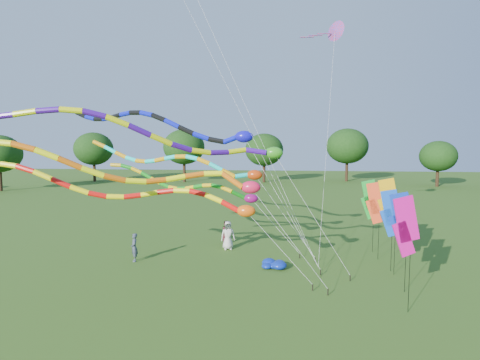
# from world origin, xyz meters

# --- Properties ---
(ground) EXTENTS (160.00, 160.00, 0.00)m
(ground) POSITION_xyz_m (0.00, 0.00, 0.00)
(ground) COLOR #2D5416
(ground) RESTS_ON ground
(tree_ring) EXTENTS (117.96, 117.19, 9.66)m
(tree_ring) POSITION_xyz_m (-4.06, 4.30, 5.62)
(tree_ring) COLOR #382314
(tree_ring) RESTS_ON ground
(tube_kite_red) EXTENTS (14.23, 1.52, 6.51)m
(tube_kite_red) POSITION_xyz_m (-5.35, 1.19, 4.39)
(tube_kite_red) COLOR black
(tube_kite_red) RESTS_ON ground
(tube_kite_orange) EXTENTS (14.38, 4.01, 7.57)m
(tube_kite_orange) POSITION_xyz_m (-4.98, -1.11, 5.64)
(tube_kite_orange) COLOR black
(tube_kite_orange) RESTS_ON ground
(tube_kite_purple) EXTENTS (15.22, 5.44, 8.86)m
(tube_kite_purple) POSITION_xyz_m (-4.24, -0.23, 7.05)
(tube_kite_purple) COLOR black
(tube_kite_purple) RESTS_ON ground
(tube_kite_blue) EXTENTS (15.65, 5.61, 9.48)m
(tube_kite_blue) POSITION_xyz_m (-5.93, 6.16, 7.79)
(tube_kite_blue) COLOR black
(tube_kite_blue) RESTS_ON ground
(tube_kite_cyan) EXTENTS (13.80, 2.18, 7.44)m
(tube_kite_cyan) POSITION_xyz_m (-4.87, 6.61, 5.55)
(tube_kite_cyan) COLOR black
(tube_kite_cyan) RESTS_ON ground
(tube_kite_green) EXTENTS (12.42, 2.82, 5.98)m
(tube_kite_green) POSITION_xyz_m (-4.79, 7.92, 4.04)
(tube_kite_green) COLOR black
(tube_kite_green) RESTS_ON ground
(delta_kite_high_c) EXTENTS (3.16, 7.28, 15.24)m
(delta_kite_high_c) POSITION_xyz_m (3.86, 10.34, 14.05)
(delta_kite_high_c) COLOR black
(delta_kite_high_c) RESTS_ON ground
(banner_pole_green) EXTENTS (1.16, 0.12, 4.57)m
(banner_pole_green) POSITION_xyz_m (5.98, 8.37, 3.31)
(banner_pole_green) COLOR black
(banner_pole_green) RESTS_ON ground
(banner_pole_orange) EXTENTS (1.16, 0.18, 5.01)m
(banner_pole_orange) POSITION_xyz_m (6.13, 4.66, 3.74)
(banner_pole_orange) COLOR black
(banner_pole_orange) RESTS_ON ground
(banner_pole_blue_a) EXTENTS (1.10, 0.52, 4.47)m
(banner_pole_blue_a) POSITION_xyz_m (6.16, 4.19, 3.21)
(banner_pole_blue_a) COLOR black
(banner_pole_blue_a) RESTS_ON ground
(banner_pole_magenta_a) EXTENTS (1.15, 0.31, 4.79)m
(banner_pole_magenta_a) POSITION_xyz_m (5.46, -0.65, 3.52)
(banner_pole_magenta_a) COLOR black
(banner_pole_magenta_a) RESTS_ON ground
(banner_pole_blue_b) EXTENTS (1.13, 0.42, 4.64)m
(banner_pole_blue_b) POSITION_xyz_m (5.97, 1.70, 3.38)
(banner_pole_blue_b) COLOR black
(banner_pole_blue_b) RESTS_ON ground
(banner_pole_violet) EXTENTS (1.16, 0.24, 4.53)m
(banner_pole_violet) POSITION_xyz_m (6.84, 7.34, 3.27)
(banner_pole_violet) COLOR black
(banner_pole_violet) RESTS_ON ground
(banner_pole_red) EXTENTS (1.09, 0.55, 4.59)m
(banner_pole_red) POSITION_xyz_m (5.97, 6.87, 3.33)
(banner_pole_red) COLOR black
(banner_pole_red) RESTS_ON ground
(blue_nylon_heap) EXTENTS (1.25, 1.49, 0.45)m
(blue_nylon_heap) POSITION_xyz_m (0.07, 4.54, 0.20)
(blue_nylon_heap) COLOR #0B2697
(blue_nylon_heap) RESTS_ON ground
(person_a) EXTENTS (1.01, 0.79, 1.82)m
(person_a) POSITION_xyz_m (-2.86, 8.09, 0.91)
(person_a) COLOR beige
(person_a) RESTS_ON ground
(person_b) EXTENTS (0.61, 0.70, 1.63)m
(person_b) POSITION_xyz_m (-7.87, 4.91, 0.81)
(person_b) COLOR #3B4152
(person_b) RESTS_ON ground
(person_c) EXTENTS (0.66, 0.82, 1.59)m
(person_c) POSITION_xyz_m (-3.12, 9.36, 0.80)
(person_c) COLOR brown
(person_c) RESTS_ON ground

